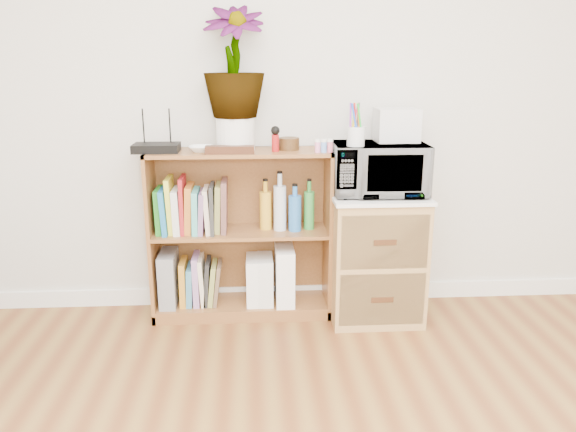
{
  "coord_description": "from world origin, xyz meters",
  "views": [
    {
      "loc": [
        -0.27,
        -0.92,
        1.42
      ],
      "look_at": [
        -0.09,
        1.95,
        0.62
      ],
      "focal_mm": 35.0,
      "sensor_mm": 36.0,
      "label": 1
    }
  ],
  "objects": [
    {
      "name": "skirting_board",
      "position": [
        0.0,
        2.24,
        0.05
      ],
      "size": [
        4.0,
        0.02,
        0.1
      ],
      "primitive_type": "cube",
      "color": "white",
      "rests_on": "ground"
    },
    {
      "name": "wooden_bowl",
      "position": [
        -0.08,
        2.11,
        0.98
      ],
      "size": [
        0.11,
        0.11,
        0.07
      ],
      "primitive_type": "cylinder",
      "color": "#39230F",
      "rests_on": "bookshelf"
    },
    {
      "name": "wicker_unit",
      "position": [
        0.4,
        2.02,
        0.35
      ],
      "size": [
        0.5,
        0.45,
        0.7
      ],
      "primitive_type": "cube",
      "color": "#9E7542",
      "rests_on": "ground"
    },
    {
      "name": "trinket_box",
      "position": [
        -0.4,
        2.0,
        0.97
      ],
      "size": [
        0.25,
        0.06,
        0.04
      ],
      "primitive_type": "cube",
      "color": "#33170E",
      "rests_on": "bookshelf"
    },
    {
      "name": "kokeshi_doll",
      "position": [
        -0.16,
        2.06,
        0.99
      ],
      "size": [
        0.04,
        0.04,
        0.09
      ],
      "primitive_type": "cylinder",
      "color": "#A01314",
      "rests_on": "bookshelf"
    },
    {
      "name": "magazine_holder_mid",
      "position": [
        -0.22,
        2.09,
        0.21
      ],
      "size": [
        0.09,
        0.22,
        0.27
      ],
      "primitive_type": "cube",
      "color": "silver",
      "rests_on": "bookshelf"
    },
    {
      "name": "pen_cup",
      "position": [
        0.25,
        1.93,
        1.04
      ],
      "size": [
        0.09,
        0.09,
        0.1
      ],
      "primitive_type": "cylinder",
      "color": "silver",
      "rests_on": "microwave"
    },
    {
      "name": "router",
      "position": [
        -0.79,
        2.08,
        0.97
      ],
      "size": [
        0.24,
        0.16,
        0.04
      ],
      "primitive_type": "cube",
      "color": "black",
      "rests_on": "bookshelf"
    },
    {
      "name": "file_box",
      "position": [
        -0.77,
        2.1,
        0.22
      ],
      "size": [
        0.09,
        0.24,
        0.31
      ],
      "primitive_type": "cube",
      "color": "gray",
      "rests_on": "bookshelf"
    },
    {
      "name": "lower_books",
      "position": [
        -0.59,
        2.1,
        0.2
      ],
      "size": [
        0.24,
        0.19,
        0.29
      ],
      "color": "#C18122",
      "rests_on": "bookshelf"
    },
    {
      "name": "microwave",
      "position": [
        0.4,
        2.02,
        0.86
      ],
      "size": [
        0.5,
        0.35,
        0.27
      ],
      "primitive_type": "imported",
      "rotation": [
        0.0,
        0.0,
        -0.03
      ],
      "color": "white",
      "rests_on": "wicker_unit"
    },
    {
      "name": "white_bowl",
      "position": [
        -0.55,
        2.07,
        0.97
      ],
      "size": [
        0.13,
        0.13,
        0.03
      ],
      "primitive_type": "imported",
      "color": "white",
      "rests_on": "bookshelf"
    },
    {
      "name": "magazine_holder_right",
      "position": [
        -0.11,
        2.09,
        0.23
      ],
      "size": [
        0.1,
        0.26,
        0.33
      ],
      "primitive_type": "cube",
      "color": "white",
      "rests_on": "bookshelf"
    },
    {
      "name": "small_appliance",
      "position": [
        0.5,
        2.09,
        1.08
      ],
      "size": [
        0.23,
        0.19,
        0.18
      ],
      "primitive_type": "cube",
      "color": "silver",
      "rests_on": "microwave"
    },
    {
      "name": "magazine_holder_left",
      "position": [
        -0.28,
        2.09,
        0.2
      ],
      "size": [
        0.09,
        0.22,
        0.27
      ],
      "primitive_type": "cube",
      "color": "white",
      "rests_on": "bookshelf"
    },
    {
      "name": "paint_jars",
      "position": [
        0.1,
        2.01,
        0.98
      ],
      "size": [
        0.12,
        0.04,
        0.06
      ],
      "primitive_type": "cube",
      "color": "pink",
      "rests_on": "bookshelf"
    },
    {
      "name": "potted_plant",
      "position": [
        -0.37,
        2.12,
        1.41
      ],
      "size": [
        0.32,
        0.32,
        0.57
      ],
      "primitive_type": "imported",
      "color": "#367D32",
      "rests_on": "plant_pot"
    },
    {
      "name": "cookbooks",
      "position": [
        -0.62,
        2.1,
        0.63
      ],
      "size": [
        0.39,
        0.2,
        0.31
      ],
      "color": "#228122",
      "rests_on": "bookshelf"
    },
    {
      "name": "liquor_bottles",
      "position": [
        -0.1,
        2.1,
        0.64
      ],
      "size": [
        0.31,
        0.07,
        0.32
      ],
      "color": "gold",
      "rests_on": "bookshelf"
    },
    {
      "name": "bookshelf",
      "position": [
        -0.35,
        2.1,
        0.47
      ],
      "size": [
        1.0,
        0.3,
        0.95
      ],
      "primitive_type": "cube",
      "color": "brown",
      "rests_on": "ground"
    },
    {
      "name": "plant_pot",
      "position": [
        -0.37,
        2.12,
        1.04
      ],
      "size": [
        0.21,
        0.21,
        0.18
      ],
      "primitive_type": "cylinder",
      "color": "white",
      "rests_on": "bookshelf"
    }
  ]
}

